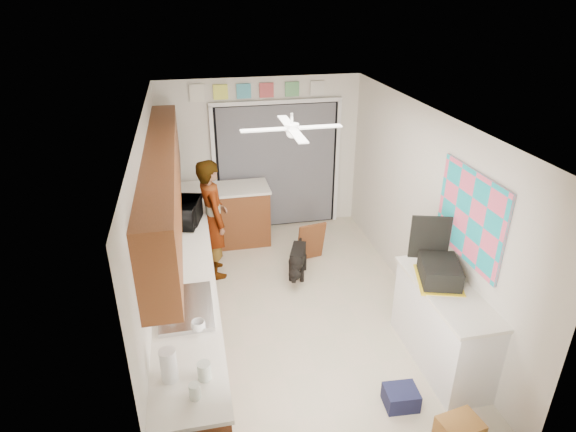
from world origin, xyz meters
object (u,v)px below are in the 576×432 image
cup (198,326)px  dog (298,260)px  microwave (184,212)px  soap_bottle (169,291)px  navy_crate (401,397)px  paper_towel_roll (169,365)px  cardboard_box (459,431)px  suitcase (440,271)px  man (213,219)px

cup → dog: bearing=56.5°
microwave → soap_bottle: 1.79m
dog → navy_crate: bearing=-59.5°
navy_crate → dog: bearing=100.4°
microwave → paper_towel_roll: size_ratio=1.98×
cup → microwave: bearing=92.2°
paper_towel_roll → cup: bearing=66.4°
microwave → cardboard_box: 3.98m
cardboard_box → dog: size_ratio=0.60×
paper_towel_roll → cardboard_box: 2.67m
suitcase → navy_crate: size_ratio=1.59×
microwave → dog: microwave is taller
man → microwave: bearing=111.2°
navy_crate → man: (-1.59, 2.83, 0.76)m
soap_bottle → suitcase: (2.76, -0.14, -0.05)m
soap_bottle → paper_towel_roll: (0.01, -1.00, -0.02)m
microwave → cardboard_box: (2.31, -3.09, -0.98)m
suitcase → cardboard_box: size_ratio=1.37×
cup → man: bearing=83.3°
microwave → man: 0.50m
soap_bottle → suitcase: soap_bottle is taller
suitcase → dog: size_ratio=0.82×
navy_crate → paper_towel_roll: bearing=-175.1°
man → dog: man is taller
paper_towel_roll → dog: paper_towel_roll is taller
cup → paper_towel_roll: size_ratio=0.45×
cup → paper_towel_roll: bearing=-113.6°
cup → cardboard_box: (2.22, -0.86, -0.87)m
paper_towel_roll → cardboard_box: bearing=-7.1°
soap_bottle → microwave: bearing=84.6°
microwave → cardboard_box: microwave is taller
cup → navy_crate: 2.11m
paper_towel_roll → cardboard_box: size_ratio=0.76×
suitcase → cardboard_box: bearing=-86.5°
paper_towel_roll → navy_crate: 2.34m
suitcase → man: (-2.22, 2.15, -0.19)m
cardboard_box → navy_crate: (-0.35, 0.49, -0.02)m
microwave → suitcase: (2.59, -1.92, -0.05)m
soap_bottle → cup: size_ratio=2.52×
soap_bottle → man: (0.54, 2.02, -0.25)m
paper_towel_roll → suitcase: (2.75, 0.86, -0.03)m
paper_towel_roll → man: 3.07m
suitcase → navy_crate: 1.33m
cup → cardboard_box: 2.54m
cardboard_box → dog: 3.12m
paper_towel_roll → man: size_ratio=0.17×
suitcase → cardboard_box: 1.52m
microwave → cup: (0.09, -2.23, -0.11)m
dog → man: bearing=-175.5°
navy_crate → man: 3.33m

